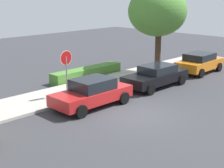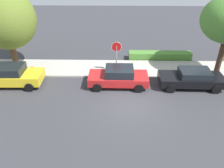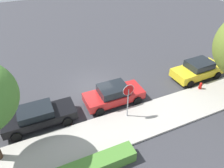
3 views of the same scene
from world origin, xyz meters
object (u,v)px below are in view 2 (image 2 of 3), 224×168
(stop_sign, at_px, (116,52))
(parked_car_red, at_px, (118,77))
(parked_car_black, at_px, (192,78))
(fire_hydrant, at_px, (33,71))
(street_tree_near_corner, at_px, (7,20))
(parked_car_yellow, at_px, (11,75))

(stop_sign, distance_m, parked_car_red, 2.14)
(parked_car_red, height_order, parked_car_black, parked_car_red)
(parked_car_red, relative_size, parked_car_black, 0.94)
(stop_sign, xyz_separation_m, parked_car_black, (5.47, -1.85, -1.16))
(fire_hydrant, bearing_deg, street_tree_near_corner, 142.79)
(parked_car_black, height_order, parked_car_yellow, parked_car_yellow)
(stop_sign, bearing_deg, parked_car_yellow, -166.36)
(parked_car_black, relative_size, fire_hydrant, 6.46)
(street_tree_near_corner, bearing_deg, stop_sign, -7.04)
(parked_car_red, xyz_separation_m, street_tree_near_corner, (-8.65, 2.87, 3.32))
(street_tree_near_corner, bearing_deg, parked_car_black, -11.75)
(parked_car_black, relative_size, parked_car_yellow, 1.04)
(parked_car_black, distance_m, fire_hydrant, 12.27)
(parked_car_red, distance_m, parked_car_yellow, 7.86)
(parked_car_yellow, bearing_deg, stop_sign, 13.64)
(parked_car_yellow, xyz_separation_m, street_tree_near_corner, (-0.78, 2.92, 3.28))
(parked_car_black, distance_m, street_tree_near_corner, 14.64)
(parked_car_red, xyz_separation_m, parked_car_yellow, (-7.86, -0.05, 0.04))
(street_tree_near_corner, distance_m, fire_hydrant, 4.33)
(stop_sign, xyz_separation_m, parked_car_red, (0.16, -1.82, -1.13))
(fire_hydrant, bearing_deg, parked_car_yellow, -122.84)
(stop_sign, distance_m, parked_car_black, 5.89)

